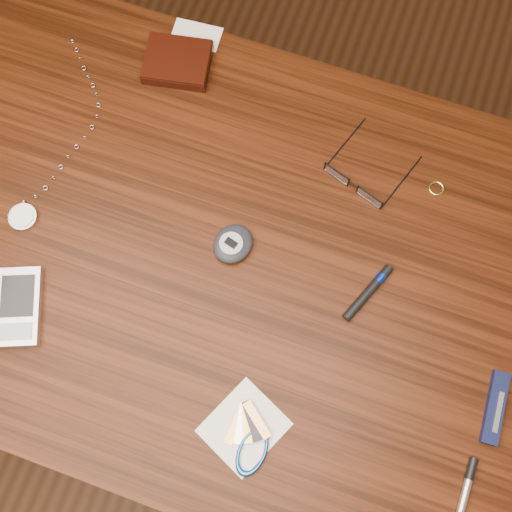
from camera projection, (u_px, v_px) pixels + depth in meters
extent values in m
plane|color=#472814|center=(233.00, 335.00, 1.64)|extent=(3.80, 3.80, 0.00)
cube|color=#351608|center=(215.00, 256.00, 0.94)|extent=(1.00, 0.70, 0.03)
cylinder|color=#4C2814|center=(83.00, 115.00, 1.42)|extent=(0.05, 0.05, 0.71)
cylinder|color=#4C2814|center=(478.00, 244.00, 1.34)|extent=(0.05, 0.05, 0.71)
cube|color=black|center=(177.00, 63.00, 1.00)|extent=(0.11, 0.10, 0.02)
cube|color=black|center=(177.00, 59.00, 0.99)|extent=(0.11, 0.10, 0.00)
cube|color=white|center=(196.00, 35.00, 1.02)|extent=(0.08, 0.05, 0.00)
cube|color=black|center=(337.00, 175.00, 0.94)|extent=(0.04, 0.02, 0.02)
cube|color=white|center=(337.00, 175.00, 0.94)|extent=(0.04, 0.01, 0.02)
cylinder|color=black|center=(345.00, 143.00, 0.97)|extent=(0.04, 0.10, 0.00)
cube|color=black|center=(369.00, 198.00, 0.93)|extent=(0.04, 0.02, 0.02)
cube|color=white|center=(369.00, 198.00, 0.93)|extent=(0.04, 0.01, 0.02)
cylinder|color=black|center=(401.00, 182.00, 0.95)|extent=(0.04, 0.10, 0.00)
cube|color=black|center=(353.00, 185.00, 0.94)|extent=(0.01, 0.01, 0.00)
torus|color=#F1DE6E|center=(436.00, 188.00, 0.95)|extent=(0.03, 0.03, 0.00)
cylinder|color=#B8B7BB|center=(23.00, 217.00, 0.93)|extent=(0.04, 0.04, 0.01)
cylinder|color=white|center=(22.00, 216.00, 0.93)|extent=(0.03, 0.03, 0.00)
cylinder|color=#B8B7BB|center=(24.00, 203.00, 0.94)|extent=(0.01, 0.01, 0.01)
torus|color=#B8B7BB|center=(36.00, 196.00, 0.95)|extent=(0.01, 0.01, 0.01)
torus|color=#B8B7BB|center=(45.00, 188.00, 0.95)|extent=(0.01, 0.01, 0.00)
torus|color=#B8B7BB|center=(54.00, 178.00, 0.95)|extent=(0.01, 0.01, 0.01)
torus|color=#B8B7BB|center=(61.00, 167.00, 0.96)|extent=(0.01, 0.01, 0.00)
torus|color=#B8B7BB|center=(68.00, 157.00, 0.96)|extent=(0.01, 0.01, 0.01)
torus|color=#B8B7BB|center=(76.00, 147.00, 0.97)|extent=(0.01, 0.01, 0.00)
torus|color=#B8B7BB|center=(85.00, 137.00, 0.97)|extent=(0.01, 0.00, 0.01)
torus|color=#B8B7BB|center=(92.00, 127.00, 0.98)|extent=(0.01, 0.01, 0.00)
torus|color=#B8B7BB|center=(97.00, 116.00, 0.98)|extent=(0.01, 0.00, 0.01)
torus|color=#B8B7BB|center=(99.00, 105.00, 0.99)|extent=(0.01, 0.01, 0.00)
torus|color=#B8B7BB|center=(97.00, 95.00, 0.99)|extent=(0.01, 0.01, 0.01)
torus|color=#B8B7BB|center=(93.00, 85.00, 1.00)|extent=(0.01, 0.01, 0.00)
torus|color=#B8B7BB|center=(88.00, 77.00, 1.00)|extent=(0.01, 0.01, 0.01)
torus|color=#B8B7BB|center=(84.00, 68.00, 1.01)|extent=(0.01, 0.01, 0.00)
torus|color=#B8B7BB|center=(80.00, 59.00, 1.01)|extent=(0.01, 0.00, 0.01)
torus|color=#B8B7BB|center=(77.00, 50.00, 1.01)|extent=(0.01, 0.01, 0.00)
torus|color=#B8B7BB|center=(72.00, 41.00, 1.02)|extent=(0.01, 0.00, 0.01)
cube|color=#B6B7BB|center=(19.00, 307.00, 0.89)|extent=(0.10, 0.13, 0.01)
cube|color=black|center=(17.00, 296.00, 0.89)|extent=(0.06, 0.07, 0.00)
cube|color=#A2A4AA|center=(15.00, 331.00, 0.88)|extent=(0.05, 0.04, 0.00)
ellipsoid|color=black|center=(233.00, 244.00, 0.92)|extent=(0.07, 0.07, 0.02)
cylinder|color=#97989E|center=(231.00, 243.00, 0.90)|extent=(0.03, 0.03, 0.00)
cube|color=black|center=(231.00, 243.00, 0.90)|extent=(0.02, 0.02, 0.00)
cube|color=white|center=(244.00, 427.00, 0.86)|extent=(0.12, 0.13, 0.00)
torus|color=#1B4D94|center=(252.00, 452.00, 0.84)|extent=(0.06, 0.06, 0.01)
cube|color=olive|center=(236.00, 425.00, 0.85)|extent=(0.02, 0.05, 0.00)
cube|color=silver|center=(241.00, 423.00, 0.85)|extent=(0.02, 0.06, 0.00)
cube|color=olive|center=(247.00, 422.00, 0.85)|extent=(0.03, 0.05, 0.00)
cube|color=black|center=(252.00, 421.00, 0.85)|extent=(0.04, 0.05, 0.00)
cube|color=olive|center=(257.00, 420.00, 0.85)|extent=(0.05, 0.04, 0.00)
cube|color=#0E1633|center=(495.00, 408.00, 0.86)|extent=(0.03, 0.10, 0.01)
cube|color=silver|center=(498.00, 412.00, 0.85)|extent=(0.01, 0.05, 0.00)
cylinder|color=#B5B6BA|center=(461.00, 509.00, 0.82)|extent=(0.01, 0.13, 0.01)
cylinder|color=black|center=(471.00, 469.00, 0.84)|extent=(0.01, 0.03, 0.01)
cylinder|color=black|center=(368.00, 293.00, 0.90)|extent=(0.05, 0.10, 0.01)
cylinder|color=#1033A3|center=(380.00, 279.00, 0.91)|extent=(0.02, 0.02, 0.01)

